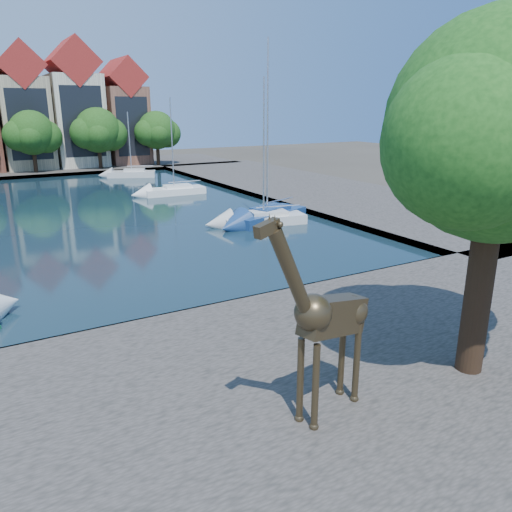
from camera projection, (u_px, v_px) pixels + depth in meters
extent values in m
plane|color=#38332B|center=(150.00, 328.00, 19.88)|extent=(160.00, 160.00, 0.00)
cube|color=black|center=(54.00, 216.00, 39.80)|extent=(38.00, 50.00, 0.08)
cube|color=#504A45|center=(229.00, 412.00, 13.99)|extent=(50.00, 14.00, 0.50)
cube|color=#504A45|center=(15.00, 170.00, 66.32)|extent=(60.00, 16.00, 0.50)
cube|color=#504A45|center=(309.00, 189.00, 51.64)|extent=(14.00, 52.00, 0.50)
cylinder|color=#332114|center=(479.00, 287.00, 15.03)|extent=(0.80, 0.80, 5.50)
sphere|color=#164313|center=(501.00, 128.00, 13.68)|extent=(6.40, 6.40, 6.40)
sphere|color=#164313|center=(470.00, 143.00, 12.60)|extent=(4.48, 4.48, 4.48)
cube|color=tan|center=(25.00, 124.00, 65.53)|extent=(5.88, 9.00, 11.50)
cube|color=#A02720|center=(18.00, 66.00, 63.49)|extent=(5.94, 9.18, 5.94)
cube|color=black|center=(29.00, 125.00, 61.81)|extent=(4.80, 0.05, 8.62)
cube|color=beige|center=(77.00, 121.00, 68.56)|extent=(6.37, 9.00, 12.00)
cube|color=#A02720|center=(71.00, 63.00, 66.41)|extent=(6.43, 9.18, 6.43)
cube|color=black|center=(83.00, 122.00, 64.83)|extent=(5.20, 0.05, 9.00)
cube|color=brown|center=(124.00, 126.00, 71.87)|extent=(5.39, 9.00, 10.50)
cube|color=#A02720|center=(120.00, 78.00, 70.00)|extent=(5.44, 9.18, 5.44)
cube|color=black|center=(133.00, 127.00, 68.15)|extent=(4.40, 0.05, 7.88)
cylinder|color=#332114|center=(35.00, 159.00, 62.17)|extent=(0.50, 0.50, 3.20)
sphere|color=#1F4012|center=(31.00, 133.00, 61.23)|extent=(5.40, 5.40, 5.40)
sphere|color=#1F4012|center=(46.00, 137.00, 62.41)|extent=(4.05, 4.05, 4.05)
sphere|color=#1F4012|center=(19.00, 135.00, 60.27)|extent=(3.78, 3.78, 3.78)
cylinder|color=#332114|center=(100.00, 156.00, 65.97)|extent=(0.50, 0.50, 3.20)
sphere|color=#1F4012|center=(98.00, 130.00, 65.01)|extent=(5.80, 5.80, 5.80)
sphere|color=#1F4012|center=(111.00, 134.00, 66.25)|extent=(4.35, 4.35, 4.35)
sphere|color=#1F4012|center=(86.00, 133.00, 64.00)|extent=(4.06, 4.06, 4.06)
cylinder|color=#332114|center=(158.00, 153.00, 69.78)|extent=(0.50, 0.50, 3.20)
sphere|color=#1F4012|center=(157.00, 130.00, 68.87)|extent=(5.20, 5.20, 5.20)
sphere|color=#1F4012|center=(167.00, 134.00, 70.01)|extent=(3.90, 3.90, 3.90)
sphere|color=#1F4012|center=(148.00, 132.00, 67.93)|extent=(3.64, 3.64, 3.64)
cylinder|color=#3D311E|center=(315.00, 387.00, 12.56)|extent=(0.18, 0.18, 2.38)
cylinder|color=#3D311E|center=(300.00, 380.00, 12.90)|extent=(0.18, 0.18, 2.38)
cylinder|color=#3D311E|center=(357.00, 362.00, 13.79)|extent=(0.18, 0.18, 2.38)
cylinder|color=#3D311E|center=(342.00, 356.00, 14.13)|extent=(0.18, 0.18, 2.38)
cube|color=#3D311E|center=(333.00, 316.00, 12.92)|extent=(2.39, 1.21, 1.39)
cylinder|color=#3D311E|center=(292.00, 274.00, 11.33)|extent=(1.56, 0.73, 2.47)
cube|color=#3D311E|center=(267.00, 228.00, 10.43)|extent=(0.69, 0.37, 0.38)
cube|color=silver|center=(263.00, 218.00, 36.89)|extent=(6.45, 3.33, 0.88)
cube|color=silver|center=(263.00, 214.00, 36.81)|extent=(2.94, 2.01, 0.49)
cylinder|color=#B2B2B7|center=(264.00, 148.00, 35.42)|extent=(0.12, 0.12, 9.65)
cube|color=navy|center=(267.00, 215.00, 37.88)|extent=(7.30, 4.64, 0.96)
cube|color=navy|center=(267.00, 211.00, 37.78)|extent=(3.41, 2.62, 0.53)
cylinder|color=#B2B2B7|center=(268.00, 128.00, 36.03)|extent=(0.13, 0.13, 12.22)
cube|color=white|center=(174.00, 190.00, 49.25)|extent=(6.05, 2.33, 0.84)
cube|color=white|center=(174.00, 187.00, 49.17)|extent=(2.67, 1.57, 0.47)
cylinder|color=#B2B2B7|center=(172.00, 144.00, 47.95)|extent=(0.11, 0.11, 8.54)
cube|color=silver|center=(132.00, 173.00, 61.28)|extent=(5.97, 3.98, 0.92)
cube|color=silver|center=(132.00, 171.00, 61.20)|extent=(2.81, 2.22, 0.51)
cylinder|color=#B2B2B7|center=(129.00, 142.00, 60.20)|extent=(0.12, 0.12, 7.01)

